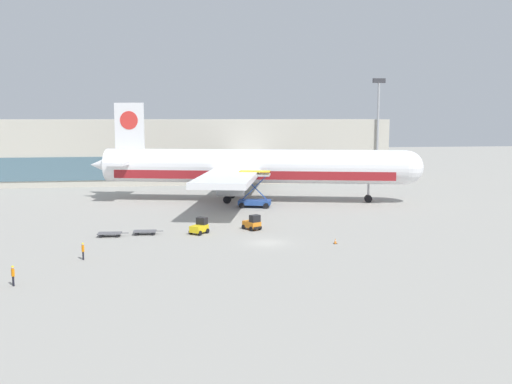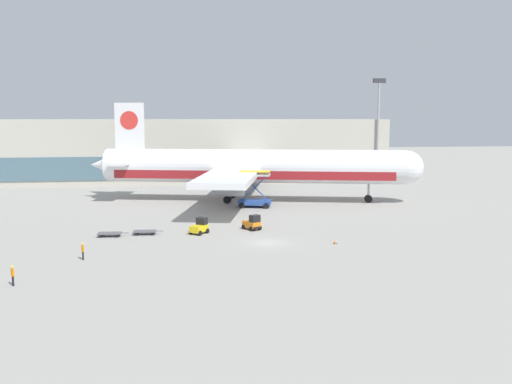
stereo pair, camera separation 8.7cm
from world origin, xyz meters
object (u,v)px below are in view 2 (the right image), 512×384
Objects in this scene: baggage_tug_mid at (252,223)px; baggage_dolly_lead at (110,233)px; ground_crew_near at (13,274)px; airplane_main at (249,168)px; baggage_tug_foreground at (200,227)px; baggage_dolly_second at (145,231)px; traffic_cone_near at (335,241)px; scissor_lift_loader at (255,194)px; light_mast at (378,123)px; ground_crew_far at (83,250)px.

baggage_dolly_lead is at bearing -115.23° from baggage_tug_mid.
airplane_main is at bearing 122.78° from ground_crew_near.
baggage_dolly_second is at bearing 124.25° from baggage_tug_foreground.
baggage_dolly_lead is at bearing 163.66° from traffic_cone_near.
scissor_lift_loader is 9.73× the size of traffic_cone_near.
ground_crew_far is (-53.95, -62.32, -12.22)m from light_mast.
baggage_tug_foreground is 0.99× the size of baggage_tug_mid.
baggage_dolly_lead is (-17.90, -1.76, -0.49)m from baggage_tug_mid.
light_mast reaches higher than baggage_dolly_second.
baggage_tug_mid reaches higher than ground_crew_near.
light_mast is 0.40× the size of airplane_main.
baggage_tug_mid is at bearing -82.86° from airplane_main.
light_mast is 45.50m from scissor_lift_loader.
ground_crew_far is at bearing -93.76° from baggage_dolly_lead.
traffic_cone_near is (5.53, -35.06, -5.55)m from airplane_main.
baggage_dolly_lead is at bearing -25.33° from ground_crew_far.
airplane_main is at bearing -143.32° from light_mast.
ground_crew_far reaches higher than baggage_dolly_lead.
scissor_lift_loader is at bearing 118.63° from ground_crew_near.
airplane_main is at bearing 142.79° from baggage_tug_mid.
ground_crew_far is at bearing 124.22° from ground_crew_near.
baggage_dolly_lead is (-11.01, -0.26, -0.49)m from baggage_tug_foreground.
scissor_lift_loader is at bearing 47.82° from baggage_dolly_lead.
airplane_main reaches higher than baggage_tug_mid.
ground_crew_near reaches higher than traffic_cone_near.
baggage_dolly_second is (-6.81, 0.37, -0.49)m from baggage_tug_foreground.
baggage_tug_foreground is at bearing -65.22° from ground_crew_far.
ground_crew_near reaches higher than baggage_dolly_lead.
light_mast reaches higher than baggage_dolly_lead.
scissor_lift_loader reaches higher than ground_crew_far.
baggage_tug_mid is 1.55× the size of ground_crew_near.
light_mast reaches higher than scissor_lift_loader.
light_mast is 8.13× the size of baggage_tug_mid.
ground_crew_far is (-22.18, -38.65, -4.78)m from airplane_main.
light_mast is at bearing 112.76° from ground_crew_near.
baggage_dolly_second is at bearing -133.80° from light_mast.
light_mast is 66.73m from baggage_tug_foreground.
ground_crew_near is 9.71m from ground_crew_far.
ground_crew_near is (-26.79, -40.21, -1.13)m from scissor_lift_loader.
airplane_main reaches higher than scissor_lift_loader.
baggage_tug_foreground is 11.03m from baggage_dolly_lead.
traffic_cone_near is at bearing -65.44° from scissor_lift_loader.
scissor_lift_loader is at bearing 101.06° from traffic_cone_near.
ground_crew_far is (-12.44, -11.56, 0.18)m from baggage_tug_foreground.
light_mast is 37.93× the size of traffic_cone_near.
traffic_cone_near is at bearing -67.55° from airplane_main.
airplane_main is at bearing 61.68° from baggage_dolly_second.
airplane_main is 26.22m from baggage_tug_mid.
baggage_tug_mid is 4.67× the size of traffic_cone_near.
ground_crew_near is (-58.52, -70.88, -12.20)m from light_mast.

